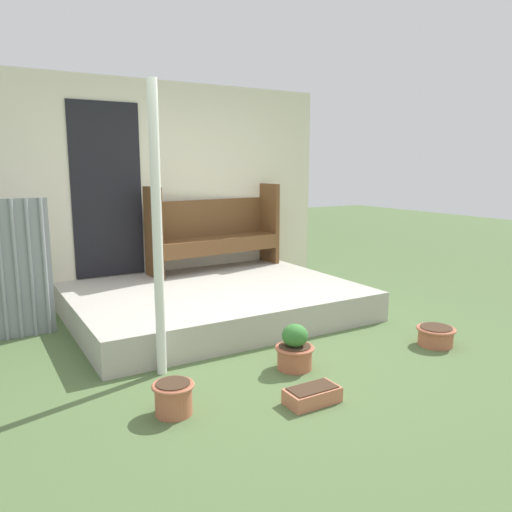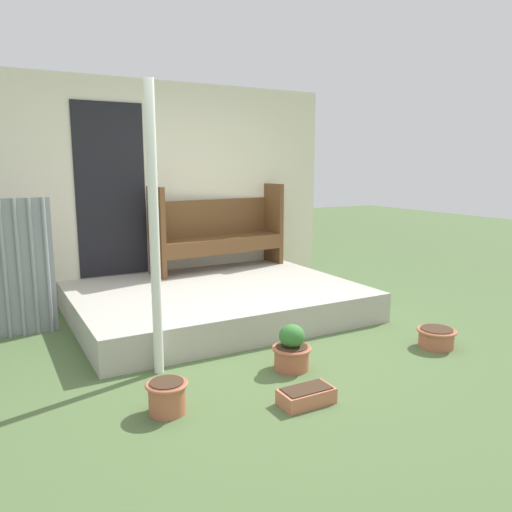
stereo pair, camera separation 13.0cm
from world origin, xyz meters
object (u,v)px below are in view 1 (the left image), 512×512
Objects in this scene: bench at (214,229)px; flower_pot_middle at (295,349)px; support_post at (157,233)px; flower_pot_left at (174,397)px; planter_box_rect at (312,395)px; flower_pot_right at (436,335)px.

bench is 2.70m from flower_pot_middle.
flower_pot_left is (-0.16, -0.66, -0.99)m from support_post.
planter_box_rect is (-0.23, -0.55, -0.10)m from flower_pot_middle.
flower_pot_middle reaches higher than flower_pot_right.
flower_pot_left is at bearing -125.98° from bench.
bench is at bearing 54.93° from support_post.
flower_pot_right is (0.86, -2.78, -0.72)m from bench.
flower_pot_left is 0.94m from planter_box_rect.
bench reaches higher than flower_pot_right.
support_post is at bearing 154.51° from flower_pot_middle.
flower_pot_left is at bearing 179.89° from flower_pot_right.
support_post is 1.20m from flower_pot_left.
bench is 3.30m from planter_box_rect.
flower_pot_right is 1.67m from planter_box_rect.
flower_pot_middle is 1.42m from flower_pot_right.
planter_box_rect is at bearing -168.51° from flower_pot_right.
flower_pot_right is at bearing 11.49° from planter_box_rect.
flower_pot_left is 1.13m from flower_pot_middle.
bench is 6.30× the size of flower_pot_left.
bench is at bearing 78.19° from flower_pot_middle.
bench is 3.30m from flower_pot_left.
bench is 4.69× the size of planter_box_rect.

